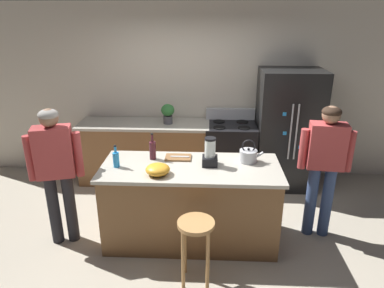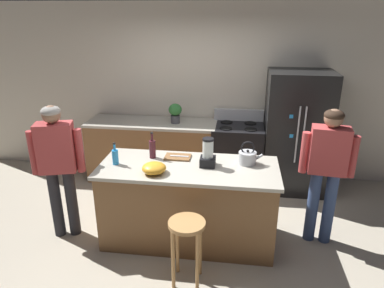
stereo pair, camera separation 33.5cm
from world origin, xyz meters
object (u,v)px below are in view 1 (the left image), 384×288
Objects in this scene: potted_plant at (168,112)px; mixing_bowl at (158,169)px; cutting_board at (178,158)px; person_by_island_left at (56,165)px; kitchen_island at (191,204)px; bottle_wine at (153,150)px; refrigerator at (287,130)px; stove_range at (230,153)px; tea_kettle at (248,155)px; bottle_soda at (116,159)px; chef_knife at (180,157)px; bar_stool at (196,236)px; blender_appliance at (210,154)px; person_by_sink_right at (325,160)px.

potted_plant reaches higher than mixing_bowl.
person_by_island_left is at bearing -166.50° from cutting_board.
kitchen_island is 0.76m from bottle_wine.
refrigerator is 1.58× the size of stove_range.
kitchen_island is 7.25× the size of tea_kettle.
bottle_wine is 1.05× the size of cutting_board.
cutting_board is at bearing 22.20° from bottle_soda.
bottle_wine is at bearing -173.64° from chef_knife.
person_by_island_left is at bearing 158.91° from bar_stool.
tea_kettle is at bearing -52.32° from potted_plant.
tea_kettle reaches higher than stove_range.
potted_plant reaches higher than bar_stool.
stove_range is 3.77× the size of potted_plant.
bottle_soda is 0.93× the size of tea_kettle.
bottle_wine is at bearing -126.16° from stove_range.
mixing_bowl is at bearing -113.70° from chef_knife.
cutting_board is (-0.37, 0.17, -0.13)m from blender_appliance.
bottle_soda is (-0.39, -1.60, -0.08)m from potted_plant.
stove_range is at bearing 70.82° from kitchen_island.
potted_plant is 1.37m from chef_knife.
blender_appliance reaches higher than mixing_bowl.
potted_plant is 0.95× the size of bottle_wine.
tea_kettle is at bearing -85.07° from stove_range.
cutting_board reaches higher than kitchen_island.
person_by_sink_right reaches higher than bar_stool.
potted_plant is 1.37m from bottle_wine.
person_by_sink_right is 0.87m from tea_kettle.
refrigerator is 2.43m from mixing_bowl.
stove_range is at bearing 78.76° from bar_stool.
kitchen_island is 0.55m from cutting_board.
tea_kettle is 1.25× the size of chef_knife.
tea_kettle is at bearing -178.42° from person_by_sink_right.
person_by_island_left is 5.12× the size of bottle_wine.
kitchen_island reaches higher than bar_stool.
blender_appliance is (-0.32, -1.48, 0.60)m from stove_range.
bottle_wine is at bearing 178.68° from tea_kettle.
bar_stool is 0.94m from blender_appliance.
blender_appliance reaches higher than bottle_wine.
person_by_sink_right is 2.32× the size of bar_stool.
person_by_island_left is at bearing -175.80° from bottle_soda.
refrigerator is 5.96× the size of cutting_board.
chef_knife is (0.29, -1.33, -0.15)m from potted_plant.
person_by_sink_right is 2.38m from potted_plant.
blender_appliance reaches higher than cutting_board.
bar_stool is 3.16× the size of chef_knife.
mixing_bowl is (-0.86, -1.75, 0.52)m from stove_range.
person_by_island_left is (-2.01, -1.63, 0.49)m from stove_range.
blender_appliance is at bearing -25.70° from chef_knife.
potted_plant is 1.65m from bottle_soda.
stove_range is 3.50× the size of blender_appliance.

